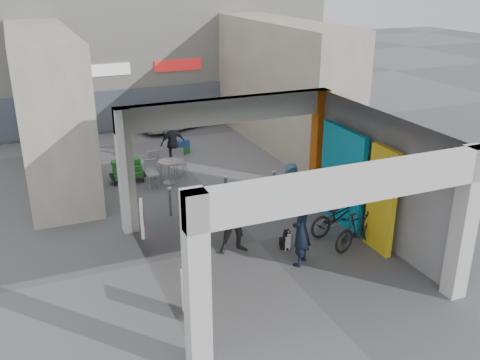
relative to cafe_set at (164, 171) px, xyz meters
name	(u,v)px	position (x,y,z in m)	size (l,w,h in m)	color
ground	(257,241)	(1.12, -5.34, -0.34)	(90.00, 90.00, 0.00)	#5C5B61
arcade_canopy	(292,168)	(1.66, -6.16, 1.97)	(6.40, 6.45, 6.40)	#BCBCB7
far_building	(134,35)	(1.12, 8.65, 3.66)	(18.00, 4.08, 8.00)	silver
plaza_bldg_left	(48,105)	(-3.38, 2.16, 2.16)	(2.00, 9.00, 5.00)	#BAAF9A
plaza_bldg_right	(282,85)	(5.62, 2.16, 2.16)	(2.00, 9.00, 5.00)	#BAAF9A
bollard_left	(170,202)	(-0.58, -2.85, 0.10)	(0.09, 0.09, 0.87)	gray
bollard_center	(226,192)	(1.16, -2.91, 0.16)	(0.09, 0.09, 0.99)	gray
bollard_right	(274,186)	(2.76, -2.98, 0.14)	(0.09, 0.09, 0.94)	gray
advert_board_near	(187,296)	(-1.63, -7.81, 0.17)	(0.12, 0.55, 1.00)	white
advert_board_far	(142,218)	(-1.63, -3.78, 0.17)	(0.20, 0.55, 1.00)	white
cafe_set	(164,171)	(0.00, 0.00, 0.00)	(1.57, 1.27, 0.95)	#B5B4BA
produce_stand	(127,173)	(-1.18, 0.37, -0.04)	(1.15, 0.62, 0.76)	black
crate_stack	(183,146)	(1.49, 2.58, -0.06)	(0.54, 0.47, 0.56)	#195A21
border_collie	(286,240)	(1.63, -5.99, -0.09)	(0.23, 0.44, 0.61)	black
man_with_dog	(301,230)	(1.62, -6.81, 0.59)	(0.67, 0.44, 1.85)	black
man_back_turned	(237,218)	(0.42, -5.63, 0.62)	(0.93, 0.72, 1.90)	#3F3F42
man_elderly	(291,186)	(2.93, -3.78, 0.40)	(0.72, 0.47, 1.47)	#5478A4
man_crates	(173,143)	(0.80, 1.57, 0.47)	(0.94, 0.39, 1.61)	black
bicycle_front	(339,216)	(3.42, -5.73, 0.17)	(0.68, 1.94, 1.02)	black
bicycle_rear	(358,229)	(3.42, -6.64, 0.19)	(0.49, 1.74, 1.04)	black
white_van	(178,114)	(2.37, 6.13, 0.32)	(1.56, 3.88, 1.32)	silver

